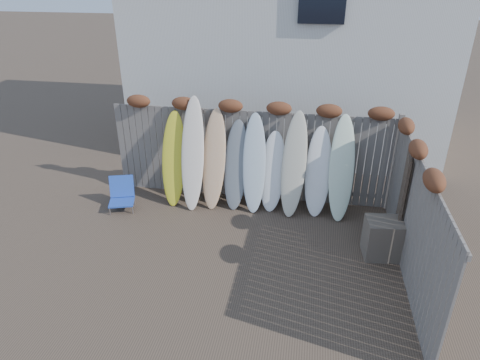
% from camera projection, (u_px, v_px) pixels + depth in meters
% --- Properties ---
extents(ground, '(80.00, 80.00, 0.00)m').
position_uv_depth(ground, '(228.00, 260.00, 7.61)').
color(ground, '#493A2D').
extents(back_fence, '(6.05, 0.28, 2.24)m').
position_uv_depth(back_fence, '(252.00, 148.00, 9.17)').
color(back_fence, slate).
rests_on(back_fence, ground).
extents(right_fence, '(0.28, 4.40, 2.24)m').
position_uv_depth(right_fence, '(414.00, 213.00, 6.85)').
color(right_fence, slate).
rests_on(right_fence, ground).
extents(house, '(8.50, 5.50, 6.33)m').
position_uv_depth(house, '(291.00, 25.00, 11.80)').
color(house, silver).
rests_on(house, ground).
extents(beach_chair, '(0.64, 0.67, 0.68)m').
position_uv_depth(beach_chair, '(122.00, 194.00, 9.13)').
color(beach_chair, '#2348B0').
rests_on(beach_chair, ground).
extents(wooden_crate, '(0.67, 0.58, 0.72)m').
position_uv_depth(wooden_crate, '(382.00, 238.00, 7.58)').
color(wooden_crate, brown).
rests_on(wooden_crate, ground).
extents(lattice_panel, '(0.23, 1.22, 1.84)m').
position_uv_depth(lattice_panel, '(401.00, 195.00, 7.86)').
color(lattice_panel, brown).
rests_on(lattice_panel, ground).
extents(surfboard_0, '(0.54, 0.72, 1.98)m').
position_uv_depth(surfboard_0, '(174.00, 159.00, 9.12)').
color(surfboard_0, yellow).
rests_on(surfboard_0, ground).
extents(surfboard_1, '(0.51, 0.83, 2.32)m').
position_uv_depth(surfboard_1, '(193.00, 154.00, 8.93)').
color(surfboard_1, white).
rests_on(surfboard_1, ground).
extents(surfboard_2, '(0.53, 0.75, 2.06)m').
position_uv_depth(surfboard_2, '(214.00, 160.00, 8.99)').
color(surfboard_2, '#EAAC7B').
rests_on(surfboard_2, ground).
extents(surfboard_3, '(0.53, 0.68, 1.85)m').
position_uv_depth(surfboard_3, '(236.00, 165.00, 8.98)').
color(surfboard_3, slate).
rests_on(surfboard_3, ground).
extents(surfboard_4, '(0.55, 0.76, 2.02)m').
position_uv_depth(surfboard_4, '(254.00, 164.00, 8.87)').
color(surfboard_4, '#ABBECE').
rests_on(surfboard_4, ground).
extents(surfboard_5, '(0.56, 0.63, 1.65)m').
position_uv_depth(surfboard_5, '(272.00, 172.00, 8.94)').
color(surfboard_5, white).
rests_on(surfboard_5, ground).
extents(surfboard_6, '(0.57, 0.79, 2.11)m').
position_uv_depth(surfboard_6, '(294.00, 165.00, 8.70)').
color(surfboard_6, beige).
rests_on(surfboard_6, ground).
extents(surfboard_7, '(0.53, 0.66, 1.81)m').
position_uv_depth(surfboard_7, '(318.00, 172.00, 8.75)').
color(surfboard_7, white).
rests_on(surfboard_7, ground).
extents(surfboard_8, '(0.53, 0.76, 2.09)m').
position_uv_depth(surfboard_8, '(342.00, 169.00, 8.56)').
color(surfboard_8, white).
rests_on(surfboard_8, ground).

